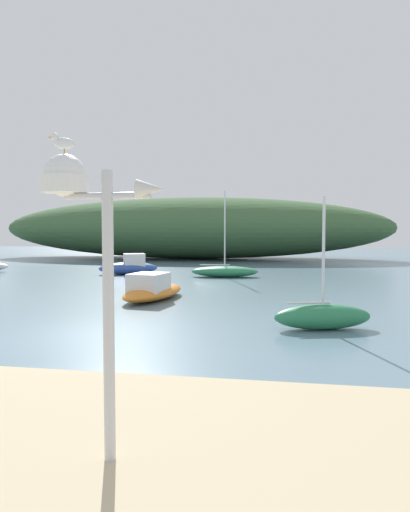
{
  "coord_description": "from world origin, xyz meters",
  "views": [
    {
      "loc": [
        5.16,
        -11.14,
        2.66
      ],
      "look_at": [
        1.76,
        7.9,
        1.6
      ],
      "focal_mm": 33.17,
      "sensor_mm": 36.0,
      "label": 1
    }
  ],
  "objects_px": {
    "seagull_on_radar": "(63,142)",
    "sailboat_centre_water": "(323,316)",
    "motorboat_west_reach": "(130,266)",
    "sailboat_off_point": "(225,271)",
    "motorboat_far_left": "(152,290)",
    "mast_structure": "(81,211)"
  },
  "relations": [
    {
      "from": "seagull_on_radar",
      "to": "sailboat_centre_water",
      "type": "relative_size",
      "value": 0.08
    },
    {
      "from": "motorboat_west_reach",
      "to": "sailboat_off_point",
      "type": "distance_m",
      "value": 5.91
    },
    {
      "from": "seagull_on_radar",
      "to": "motorboat_far_left",
      "type": "xyz_separation_m",
      "value": [
        -2.78,
        12.62,
        -3.2
      ]
    },
    {
      "from": "sailboat_off_point",
      "to": "mast_structure",
      "type": "bearing_deg",
      "value": -86.23
    },
    {
      "from": "mast_structure",
      "to": "motorboat_far_left",
      "type": "distance_m",
      "value": 13.19
    },
    {
      "from": "mast_structure",
      "to": "motorboat_west_reach",
      "type": "relative_size",
      "value": 0.87
    },
    {
      "from": "sailboat_centre_water",
      "to": "seagull_on_radar",
      "type": "bearing_deg",
      "value": -111.55
    },
    {
      "from": "motorboat_west_reach",
      "to": "motorboat_far_left",
      "type": "bearing_deg",
      "value": -66.25
    },
    {
      "from": "mast_structure",
      "to": "seagull_on_radar",
      "type": "relative_size",
      "value": 11.82
    },
    {
      "from": "mast_structure",
      "to": "sailboat_centre_water",
      "type": "height_order",
      "value": "sailboat_centre_water"
    },
    {
      "from": "sailboat_centre_water",
      "to": "sailboat_off_point",
      "type": "bearing_deg",
      "value": 108.33
    },
    {
      "from": "motorboat_far_left",
      "to": "sailboat_centre_water",
      "type": "height_order",
      "value": "sailboat_centre_water"
    },
    {
      "from": "seagull_on_radar",
      "to": "motorboat_far_left",
      "type": "relative_size",
      "value": 0.06
    },
    {
      "from": "motorboat_far_left",
      "to": "sailboat_centre_water",
      "type": "bearing_deg",
      "value": -36.06
    },
    {
      "from": "mast_structure",
      "to": "motorboat_west_reach",
      "type": "xyz_separation_m",
      "value": [
        -7.31,
        22.46,
        -2.38
      ]
    },
    {
      "from": "motorboat_west_reach",
      "to": "sailboat_off_point",
      "type": "relative_size",
      "value": 0.77
    },
    {
      "from": "motorboat_west_reach",
      "to": "sailboat_centre_water",
      "type": "xyz_separation_m",
      "value": [
        10.37,
        -14.24,
        -0.12
      ]
    },
    {
      "from": "mast_structure",
      "to": "motorboat_west_reach",
      "type": "bearing_deg",
      "value": 108.02
    },
    {
      "from": "mast_structure",
      "to": "seagull_on_radar",
      "type": "height_order",
      "value": "seagull_on_radar"
    },
    {
      "from": "seagull_on_radar",
      "to": "sailboat_off_point",
      "type": "bearing_deg",
      "value": 93.27
    },
    {
      "from": "seagull_on_radar",
      "to": "motorboat_far_left",
      "type": "distance_m",
      "value": 13.31
    },
    {
      "from": "motorboat_far_left",
      "to": "sailboat_centre_water",
      "type": "xyz_separation_m",
      "value": [
        6.03,
        -4.39,
        -0.03
      ]
    }
  ]
}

